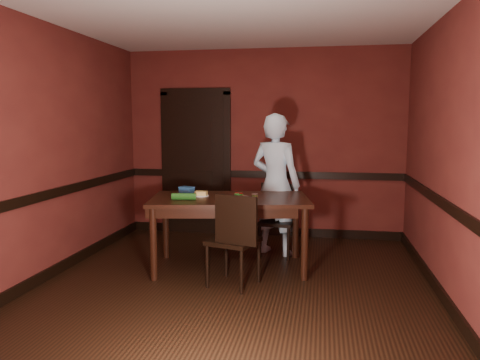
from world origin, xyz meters
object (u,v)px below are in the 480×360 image
(dining_table, at_px, (230,233))
(chair_far, at_px, (277,221))
(person, at_px, (276,184))
(cheese_saucer, at_px, (201,194))
(food_tub, at_px, (187,190))
(sandwich_plate, at_px, (239,197))
(sauce_jar, at_px, (255,197))
(chair_near, at_px, (233,239))

(dining_table, relative_size, chair_far, 1.97)
(dining_table, height_order, person, person)
(dining_table, height_order, cheese_saucer, cheese_saucer)
(dining_table, relative_size, person, 0.99)
(food_tub, bearing_deg, chair_far, 38.24)
(person, height_order, sandwich_plate, person)
(dining_table, distance_m, sauce_jar, 0.57)
(dining_table, xyz_separation_m, chair_far, (0.48, 0.59, 0.04))
(chair_far, bearing_deg, chair_near, -99.96)
(person, distance_m, cheese_saucer, 1.03)
(dining_table, relative_size, cheese_saucer, 9.77)
(sauce_jar, bearing_deg, cheese_saucer, 162.51)
(dining_table, xyz_separation_m, sauce_jar, (0.31, -0.18, 0.45))
(chair_near, distance_m, sauce_jar, 0.55)
(chair_near, relative_size, person, 0.54)
(sauce_jar, bearing_deg, sandwich_plate, 145.17)
(dining_table, distance_m, sandwich_plate, 0.44)
(chair_far, xyz_separation_m, sandwich_plate, (-0.37, -0.63, 0.39))
(dining_table, relative_size, chair_near, 1.82)
(person, height_order, sauce_jar, person)
(dining_table, height_order, chair_near, chair_near)
(chair_near, xyz_separation_m, sandwich_plate, (-0.04, 0.51, 0.36))
(sauce_jar, height_order, cheese_saucer, sauce_jar)
(chair_far, height_order, cheese_saucer, chair_far)
(food_tub, bearing_deg, sauce_jar, -5.28)
(person, height_order, cheese_saucer, person)
(dining_table, xyz_separation_m, person, (0.45, 0.69, 0.47))
(person, bearing_deg, dining_table, 78.37)
(cheese_saucer, bearing_deg, person, 40.05)
(dining_table, relative_size, sauce_jar, 22.62)
(cheese_saucer, bearing_deg, chair_far, 34.40)
(food_tub, bearing_deg, sandwich_plate, -2.20)
(dining_table, height_order, sandwich_plate, sandwich_plate)
(sandwich_plate, distance_m, cheese_saucer, 0.45)
(chair_near, bearing_deg, dining_table, -57.34)
(sauce_jar, distance_m, cheese_saucer, 0.68)
(person, bearing_deg, cheese_saucer, 61.28)
(chair_far, bearing_deg, dining_table, -122.51)
(sandwich_plate, height_order, cheese_saucer, sandwich_plate)
(dining_table, bearing_deg, sandwich_plate, -27.82)
(dining_table, bearing_deg, chair_far, 40.88)
(person, xyz_separation_m, food_tub, (-1.02, -0.44, -0.03))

